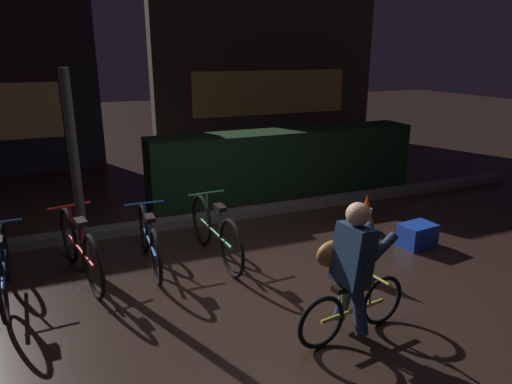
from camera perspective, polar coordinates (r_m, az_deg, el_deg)
The scene contains 13 objects.
ground_plane at distance 4.98m, azimuth 0.55°, elevation -12.13°, with size 40.00×40.00×0.00m, color black.
sidewalk_curb at distance 6.85m, azimuth -6.73°, elevation -3.29°, with size 12.00×0.24×0.12m, color #56544F.
hedge_row at distance 8.13m, azimuth 3.62°, elevation 3.74°, with size 4.80×0.70×1.11m, color black.
storefront_right at distance 12.25m, azimuth 1.43°, elevation 16.67°, with size 5.96×0.54×4.71m.
street_post at distance 5.35m, azimuth -21.31°, elevation 1.88°, with size 0.10×0.10×2.27m, color #2D2D33.
parked_bike_left_mid at distance 5.35m, azimuth -28.75°, elevation -8.18°, with size 0.46×1.61×0.74m.
parked_bike_center_left at distance 5.44m, azimuth -20.89°, elevation -6.53°, with size 0.48×1.67×0.78m.
parked_bike_center_right at distance 5.52m, azimuth -13.01°, elevation -5.81°, with size 0.46×1.53×0.71m.
parked_bike_right_mid at distance 5.57m, azimuth -5.03°, elevation -4.90°, with size 0.46×1.67×0.77m.
traffic_cone_near at distance 5.27m, azimuth 12.16°, elevation -7.58°, with size 0.36×0.36×0.55m.
traffic_cone_far at distance 6.57m, azimuth 13.43°, elevation -2.66°, with size 0.36×0.36×0.55m.
blue_crate at distance 6.32m, azimuth 19.27°, elevation -5.06°, with size 0.44×0.32×0.30m, color #193DB7.
cyclist at distance 4.08m, azimuth 11.67°, elevation -9.47°, with size 1.18×0.50×1.25m.
Camera 1 is at (-1.72, -3.99, 2.43)m, focal length 32.41 mm.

